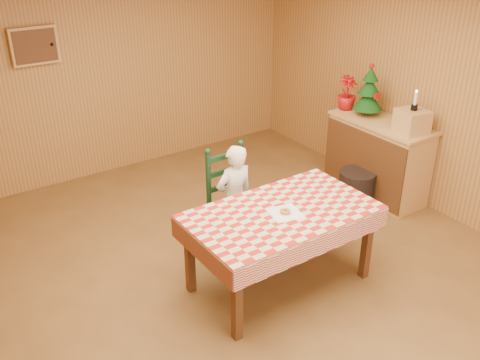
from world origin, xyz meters
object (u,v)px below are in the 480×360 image
at_px(shelf_unit, 377,158).
at_px(crate, 412,121).
at_px(christmas_tree, 369,92).
at_px(storage_bin, 356,188).
at_px(ladder_chair, 231,201).
at_px(seated_child, 235,198).
at_px(dining_table, 281,219).

xyz_separation_m(shelf_unit, crate, (0.01, -0.40, 0.59)).
height_order(shelf_unit, christmas_tree, christmas_tree).
xyz_separation_m(christmas_tree, storage_bin, (-0.40, -0.32, -1.00)).
height_order(ladder_chair, shelf_unit, ladder_chair).
bearing_deg(shelf_unit, storage_bin, -169.69).
bearing_deg(storage_bin, seated_child, 177.98).
bearing_deg(shelf_unit, christmas_tree, 88.02).
distance_m(seated_child, shelf_unit, 2.06).
bearing_deg(dining_table, seated_child, 90.00).
bearing_deg(ladder_chair, christmas_tree, 5.66).
distance_m(ladder_chair, christmas_tree, 2.19).
bearing_deg(seated_child, christmas_tree, -172.78).
bearing_deg(ladder_chair, storage_bin, -3.97).
relative_size(dining_table, storage_bin, 3.98).
xyz_separation_m(ladder_chair, shelf_unit, (2.05, -0.05, -0.04)).
distance_m(christmas_tree, storage_bin, 1.12).
bearing_deg(ladder_chair, dining_table, -90.00).
bearing_deg(storage_bin, shelf_unit, 10.31).
bearing_deg(dining_table, shelf_unit, 19.86).
bearing_deg(crate, storage_bin, 140.21).
relative_size(seated_child, storage_bin, 2.71).
relative_size(seated_child, christmas_tree, 1.81).
height_order(ladder_chair, storage_bin, ladder_chair).
height_order(dining_table, shelf_unit, shelf_unit).
bearing_deg(shelf_unit, crate, -88.77).
relative_size(dining_table, shelf_unit, 1.34).
xyz_separation_m(seated_child, christmas_tree, (2.06, 0.26, 0.65)).
distance_m(ladder_chair, shelf_unit, 2.05).
bearing_deg(storage_bin, ladder_chair, 176.03).
xyz_separation_m(dining_table, shelf_unit, (2.05, 0.74, -0.22)).
xyz_separation_m(dining_table, ladder_chair, (0.00, 0.79, -0.18)).
xyz_separation_m(seated_child, storage_bin, (1.67, -0.06, -0.35)).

